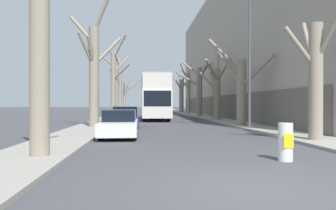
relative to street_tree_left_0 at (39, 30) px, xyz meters
name	(u,v)px	position (x,y,z in m)	size (l,w,h in m)	color
ground_plane	(252,188)	(5.07, -3.71, -3.76)	(300.00, 300.00, 0.00)	#424247
sidewalk_left	(122,113)	(-0.35, 46.29, -3.70)	(2.44, 120.00, 0.12)	gray
sidewalk_right	(185,113)	(10.49, 46.29, -3.70)	(2.44, 120.00, 0.12)	gray
building_facade_right	(254,53)	(16.70, 28.97, 4.02)	(10.08, 49.98, 15.57)	#9E9384
street_tree_left_0	(39,30)	(0.00, 0.00, 0.00)	(2.09, 1.99, 7.96)	gray
street_tree_left_1	(94,70)	(-0.11, 11.95, 0.08)	(3.65, 3.36, 8.65)	gray
street_tree_left_2	(114,82)	(0.20, 24.17, 0.04)	(3.30, 3.22, 8.52)	gray
street_tree_left_3	(119,85)	(-0.04, 36.02, 0.48)	(1.97, 4.07, 9.14)	gray
street_tree_left_4	(126,96)	(0.30, 47.15, -0.85)	(3.07, 2.95, 6.20)	gray
street_tree_right_0	(316,74)	(10.21, 3.23, -0.92)	(2.24, 3.92, 6.63)	gray
street_tree_right_1	(241,87)	(9.96, 12.69, -0.97)	(3.96, 4.00, 6.22)	gray
street_tree_right_2	(216,89)	(10.04, 20.50, -0.77)	(2.42, 3.84, 6.93)	gray
street_tree_right_3	(199,88)	(9.98, 29.41, -0.27)	(3.98, 4.02, 6.84)	gray
street_tree_right_4	(188,90)	(9.90, 38.29, -0.10)	(2.58, 4.41, 7.64)	gray
street_tree_right_5	(181,94)	(10.05, 47.61, -0.40)	(3.55, 3.22, 6.91)	gray
double_decker_bus	(155,95)	(4.35, 23.28, -1.30)	(2.63, 10.78, 4.34)	silver
parked_car_0	(120,124)	(1.91, 6.22, -3.13)	(1.71, 4.42, 1.31)	silver
parked_car_1	(125,118)	(1.91, 12.28, -3.09)	(1.79, 3.92, 1.42)	navy
lamp_post	(248,48)	(9.55, 9.91, 1.32)	(1.40, 0.20, 9.21)	#4C4F54
traffic_bollard	(286,142)	(7.02, -0.89, -3.22)	(0.40, 0.41, 1.08)	white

